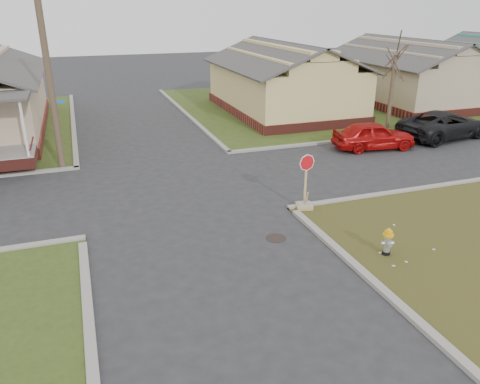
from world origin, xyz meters
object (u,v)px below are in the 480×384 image
object	(u,v)px
utility_pole	(47,62)
stop_sign	(305,196)
dark_pickup	(444,125)
red_sedan	(374,135)
fire_hydrant	(388,240)

from	to	relation	value
utility_pole	stop_sign	size ratio (longest dim) A/B	4.43
dark_pickup	red_sedan	bearing A→B (deg)	87.23
utility_pole	dark_pickup	distance (m)	20.28
utility_pole	fire_hydrant	world-z (taller)	utility_pole
red_sedan	dark_pickup	world-z (taller)	dark_pickup
fire_hydrant	stop_sign	bearing A→B (deg)	118.92
fire_hydrant	dark_pickup	xyz separation A→B (m)	(10.84, 10.07, 0.23)
fire_hydrant	dark_pickup	size ratio (longest dim) A/B	0.16
utility_pole	dark_pickup	bearing A→B (deg)	-4.09
fire_hydrant	stop_sign	distance (m)	3.92
stop_sign	dark_pickup	size ratio (longest dim) A/B	0.38
utility_pole	fire_hydrant	bearing A→B (deg)	-51.90
stop_sign	red_sedan	bearing A→B (deg)	56.59
stop_sign	red_sedan	xyz separation A→B (m)	(6.72, 5.69, 0.21)
utility_pole	red_sedan	size ratio (longest dim) A/B	2.18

